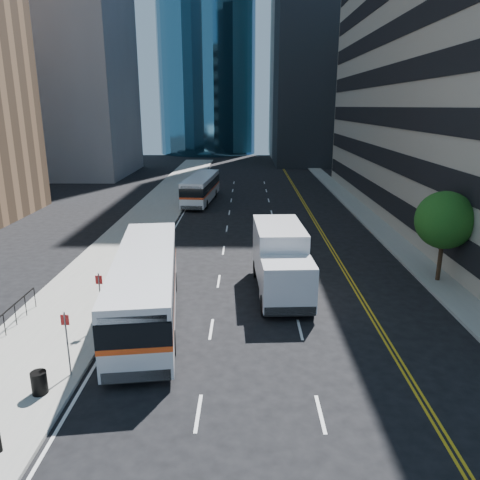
% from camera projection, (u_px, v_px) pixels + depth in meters
% --- Properties ---
extents(ground, '(160.00, 160.00, 0.00)m').
position_uv_depth(ground, '(293.00, 352.00, 19.11)').
color(ground, black).
rests_on(ground, ground).
extents(sidewalk_west, '(5.00, 90.00, 0.15)m').
position_uv_depth(sidewalk_west, '(153.00, 214.00, 43.24)').
color(sidewalk_west, gray).
rests_on(sidewalk_west, ground).
extents(sidewalk_east, '(2.00, 90.00, 0.15)m').
position_uv_depth(sidewalk_east, '(364.00, 215.00, 43.02)').
color(sidewalk_east, gray).
rests_on(sidewalk_east, ground).
extents(midrise_west, '(18.00, 18.00, 35.00)m').
position_uv_depth(midrise_west, '(58.00, 47.00, 64.59)').
color(midrise_west, gray).
rests_on(midrise_west, ground).
extents(street_tree, '(3.20, 3.20, 5.10)m').
position_uv_depth(street_tree, '(445.00, 220.00, 25.69)').
color(street_tree, '#332114').
rests_on(street_tree, sidewalk_east).
extents(bus_front, '(4.26, 12.36, 3.12)m').
position_uv_depth(bus_front, '(146.00, 284.00, 21.79)').
color(bus_front, silver).
rests_on(bus_front, ground).
extents(bus_rear, '(3.20, 10.76, 2.73)m').
position_uv_depth(bus_rear, '(201.00, 188.00, 48.64)').
color(bus_rear, white).
rests_on(bus_rear, ground).
extents(box_truck, '(2.88, 7.42, 3.50)m').
position_uv_depth(box_truck, '(281.00, 260.00, 24.78)').
color(box_truck, silver).
rests_on(box_truck, ground).
extents(trash_can, '(0.71, 0.71, 0.81)m').
position_uv_depth(trash_can, '(39.00, 383.00, 16.02)').
color(trash_can, black).
rests_on(trash_can, sidewalk_west).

